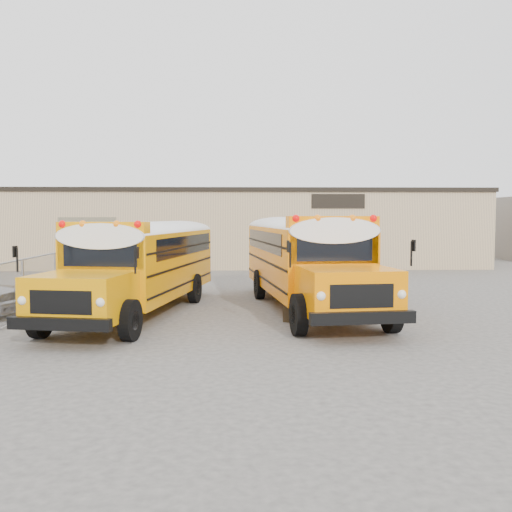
{
  "coord_description": "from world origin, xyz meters",
  "views": [
    {
      "loc": [
        0.36,
        -16.96,
        3.05
      ],
      "look_at": [
        1.02,
        3.82,
        1.6
      ],
      "focal_mm": 40.0,
      "sensor_mm": 36.0,
      "label": 1
    }
  ],
  "objects": [
    {
      "name": "ground",
      "position": [
        0.0,
        0.0,
        0.0
      ],
      "size": [
        120.0,
        120.0,
        0.0
      ],
      "primitive_type": "plane",
      "color": "#4A4744",
      "rests_on": "ground"
    },
    {
      "name": "warehouse",
      "position": [
        -0.0,
        19.99,
        2.37
      ],
      "size": [
        30.2,
        10.2,
        4.67
      ],
      "color": "#CEB37F",
      "rests_on": "ground"
    },
    {
      "name": "chainlink_fence",
      "position": [
        -6.0,
        3.0,
        0.9
      ],
      "size": [
        0.07,
        18.07,
        1.81
      ],
      "color": "gray",
      "rests_on": "ground"
    },
    {
      "name": "school_bus_left",
      "position": [
        -1.62,
        7.21,
        1.7
      ],
      "size": [
        4.17,
        10.34,
        2.95
      ],
      "color": "orange",
      "rests_on": "ground"
    },
    {
      "name": "school_bus_right",
      "position": [
        1.9,
        8.28,
        1.79
      ],
      "size": [
        3.78,
        10.82,
        3.1
      ],
      "color": "orange",
      "rests_on": "ground"
    },
    {
      "name": "tarp_bundle",
      "position": [
        2.33,
        -0.44,
        0.85
      ],
      "size": [
        1.36,
        1.28,
        1.66
      ],
      "color": "black",
      "rests_on": "ground"
    }
  ]
}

